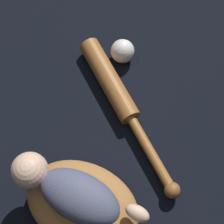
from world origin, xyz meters
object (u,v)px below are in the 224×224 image
(baseball_bat, at_px, (118,95))
(baseball, at_px, (123,51))
(baseball_glove, at_px, (79,210))
(baby_figure, at_px, (69,191))

(baseball_bat, distance_m, baseball, 0.15)
(baseball_bat, bearing_deg, baseball_glove, 92.43)
(baseball_glove, height_order, baseball, baseball_glove)
(baby_figure, height_order, baseball, baby_figure)
(baby_figure, bearing_deg, baseball_bat, -91.92)
(baseball_glove, bearing_deg, baseball, -84.33)
(baseball_glove, bearing_deg, baseball_bat, -87.57)
(baseball_glove, relative_size, baseball, 4.28)
(baby_figure, xyz_separation_m, baseball_bat, (-0.01, -0.33, -0.11))
(baseball_bat, bearing_deg, baseball, -76.78)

